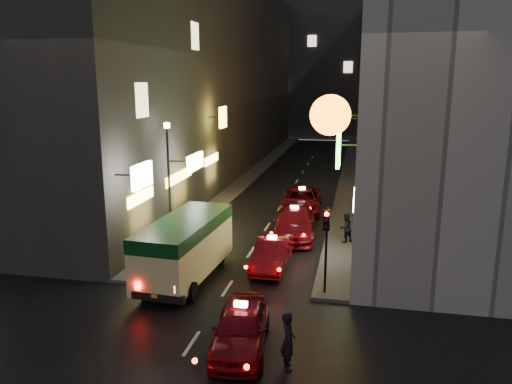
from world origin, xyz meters
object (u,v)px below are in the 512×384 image
Objects in this scene: pedestrian_crossing at (288,337)px; lamp_post at (169,176)px; taxi_near at (241,324)px; minibus at (185,242)px; traffic_light at (326,233)px.

lamp_post reaches higher than pedestrian_crossing.
pedestrian_crossing is 0.33× the size of lamp_post.
taxi_near is 2.65× the size of pedestrian_crossing.
taxi_near is 1.87m from pedestrian_crossing.
taxi_near is 0.87× the size of lamp_post.
pedestrian_crossing is 12.61m from lamp_post.
taxi_near is at bearing -56.72° from lamp_post.
lamp_post reaches higher than minibus.
taxi_near is at bearing -118.19° from traffic_light.
minibus is 6.20m from taxi_near.
minibus reaches higher than taxi_near.
pedestrian_crossing is at bearing -97.60° from traffic_light.
lamp_post is at bearing 119.39° from minibus.
taxi_near is 1.56× the size of traffic_light.
minibus is at bearing 174.49° from traffic_light.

